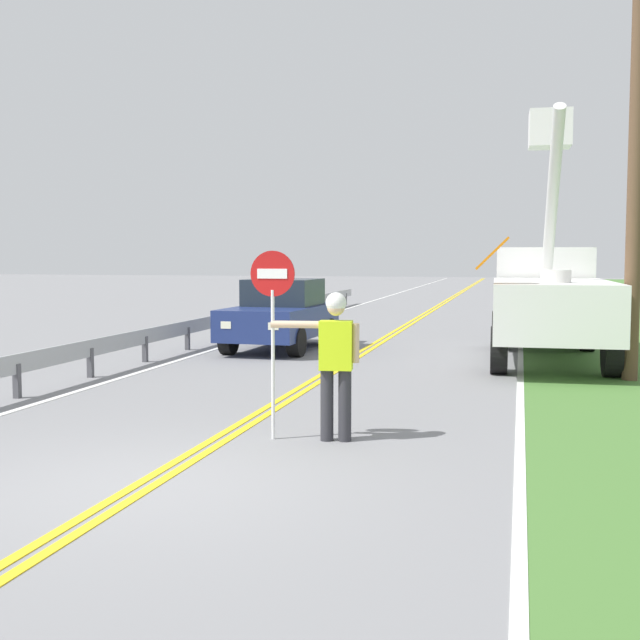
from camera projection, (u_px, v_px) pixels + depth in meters
ground_plane at (146, 485)px, 8.07m from camera, size 160.00×160.00×0.00m
centerline_yellow_left at (408, 323)px, 27.46m from camera, size 0.11×110.00×0.01m
centerline_yellow_right at (413, 323)px, 27.41m from camera, size 0.11×110.00×0.01m
edge_line_right at (521, 325)px, 26.58m from camera, size 0.12×110.00×0.01m
edge_line_left at (307, 321)px, 28.29m from camera, size 0.12×110.00×0.01m
flagger_worker at (335, 356)px, 9.94m from camera, size 1.08×0.29×1.83m
stop_sign_paddle at (273, 302)px, 9.98m from camera, size 0.56×0.04×2.33m
utility_bucket_truck at (548, 295)px, 17.83m from camera, size 2.67×6.87×5.45m
oncoming_sedan_nearest at (281, 315)px, 19.73m from camera, size 2.05×4.17×1.70m
utility_pole_near at (636, 151)px, 14.57m from camera, size 1.80×0.28×7.90m
guardrail_left_shoulder at (236, 318)px, 22.93m from camera, size 0.10×32.00×0.71m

